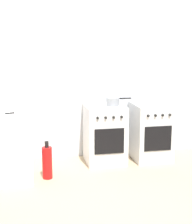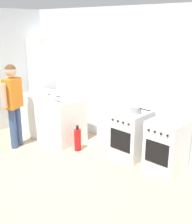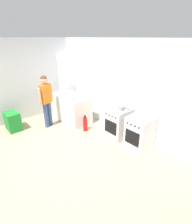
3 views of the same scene
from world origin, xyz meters
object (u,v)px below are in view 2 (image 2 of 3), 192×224
at_px(knife_utility, 55,101).
at_px(knife_chef, 55,96).
at_px(oven_left, 131,134).
at_px(fire_extinguisher, 78,140).
at_px(oven_right, 167,145).
at_px(larder_cabinet, 42,81).
at_px(person, 13,99).
at_px(pot, 136,110).
at_px(knife_carving, 45,94).

bearing_deg(knife_utility, knife_chef, 140.17).
height_order(oven_left, fire_extinguisher, oven_left).
xyz_separation_m(oven_right, larder_cabinet, (-3.36, 0.10, 0.57)).
distance_m(oven_left, knife_chef, 1.73).
distance_m(oven_left, oven_right, 0.71).
xyz_separation_m(knife_chef, person, (-0.26, -0.79, 0.05)).
height_order(oven_right, person, person).
xyz_separation_m(knife_utility, larder_cabinet, (-1.29, 0.68, 0.10)).
bearing_deg(knife_utility, larder_cabinet, 152.08).
relative_size(knife_utility, larder_cabinet, 0.12).
xyz_separation_m(pot, knife_utility, (-1.47, -0.55, -0.01)).
relative_size(knife_chef, knife_utility, 1.24).
height_order(fire_extinguisher, larder_cabinet, larder_cabinet).
xyz_separation_m(oven_left, knife_carving, (-1.95, -0.38, 0.48)).
xyz_separation_m(pot, fire_extinguisher, (-0.98, -0.44, -0.69)).
xyz_separation_m(oven_right, person, (-2.60, -1.15, 0.53)).
relative_size(oven_left, knife_chef, 2.75).
xyz_separation_m(oven_right, knife_carving, (-2.66, -0.38, 0.48)).
relative_size(person, fire_extinguisher, 3.21).
xyz_separation_m(knife_utility, fire_extinguisher, (0.49, 0.10, -0.69)).
relative_size(oven_left, knife_carving, 2.59).
bearing_deg(oven_left, knife_carving, -169.01).
height_order(oven_left, pot, pot).
xyz_separation_m(person, larder_cabinet, (-0.77, 1.26, 0.05)).
height_order(oven_right, knife_utility, knife_utility).
bearing_deg(oven_left, pot, -17.52).
distance_m(knife_carving, knife_chef, 0.32).
bearing_deg(knife_chef, oven_left, 12.62).
bearing_deg(knife_chef, person, -108.25).
height_order(knife_utility, larder_cabinet, larder_cabinet).
distance_m(pot, knife_chef, 1.76).
xyz_separation_m(knife_chef, larder_cabinet, (-1.03, 0.47, 0.10)).
xyz_separation_m(oven_left, pot, (0.11, -0.04, 0.48)).
relative_size(fire_extinguisher, larder_cabinet, 0.25).
bearing_deg(oven_right, pot, -176.64).
distance_m(pot, knife_carving, 2.09).
distance_m(knife_carving, larder_cabinet, 0.86).
distance_m(oven_right, pot, 0.77).
bearing_deg(fire_extinguisher, pot, 24.27).
distance_m(oven_left, knife_carving, 2.04).
xyz_separation_m(oven_right, pot, (-0.60, -0.04, 0.48)).
bearing_deg(fire_extinguisher, person, -146.29).
height_order(oven_right, knife_carving, knife_carving).
bearing_deg(pot, larder_cabinet, 177.15).
bearing_deg(fire_extinguisher, knife_utility, -168.21).
bearing_deg(oven_right, oven_left, 180.00).
relative_size(knife_utility, fire_extinguisher, 0.50).
bearing_deg(larder_cabinet, knife_carving, -34.24).
height_order(oven_right, knife_chef, knife_chef).
height_order(knife_utility, fire_extinguisher, knife_utility).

